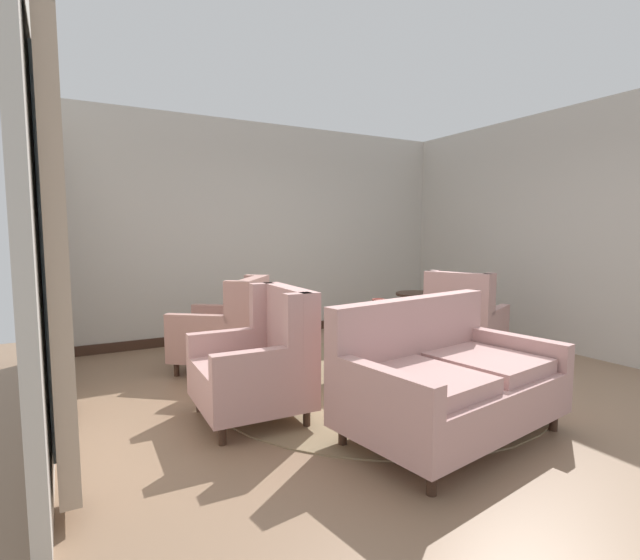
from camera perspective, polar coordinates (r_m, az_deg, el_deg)
name	(u,v)px	position (r m, az deg, el deg)	size (l,w,h in m)	color
ground	(393,390)	(4.48, 8.83, -13.14)	(7.83, 7.83, 0.00)	#896B51
wall_back	(271,231)	(6.66, -5.93, 5.94)	(5.66, 0.08, 2.93)	#BCB7AD
wall_left	(39,230)	(4.18, -31.01, 5.24)	(0.08, 3.91, 2.93)	#BCB7AD
wall_right	(521,231)	(6.79, 23.23, 5.50)	(0.08, 3.91, 2.93)	#BCB7AD
baseboard_back	(274,330)	(6.76, -5.62, -6.08)	(5.50, 0.03, 0.12)	#382319
area_rug	(374,381)	(4.70, 6.54, -12.09)	(3.24, 3.24, 0.01)	#847051
window_with_curtains	(52,230)	(3.41, -29.78, 5.25)	(0.12, 1.89, 2.56)	silver
coffee_table	(378,345)	(4.54, 7.12, -7.84)	(0.94, 0.94, 0.45)	#382319
porcelain_vase	(378,321)	(4.52, 7.09, -4.95)	(0.18, 0.18, 0.37)	brown
settee	(447,381)	(3.52, 15.15, -11.76)	(1.71, 1.15, 0.96)	tan
armchair_far_left	(227,331)	(5.04, -11.22, -6.08)	(1.14, 1.12, 0.98)	tan
armchair_back_corner	(464,321)	(5.70, 17.15, -4.79)	(1.08, 1.02, 1.01)	tan
armchair_foreground_right	(260,363)	(3.73, -7.36, -10.03)	(0.83, 0.86, 1.02)	tan
side_table	(418,313)	(6.25, 11.89, -3.91)	(0.60, 0.60, 0.67)	#382319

